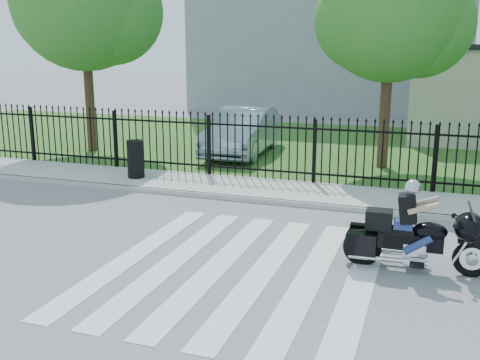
% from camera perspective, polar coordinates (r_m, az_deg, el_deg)
% --- Properties ---
extents(ground, '(120.00, 120.00, 0.00)m').
position_cam_1_polar(ground, '(9.60, -0.02, -9.01)').
color(ground, slate).
rests_on(ground, ground).
extents(crosswalk, '(5.00, 5.50, 0.01)m').
position_cam_1_polar(crosswalk, '(9.59, -0.02, -8.98)').
color(crosswalk, silver).
rests_on(crosswalk, ground).
extents(sidewalk, '(40.00, 2.00, 0.12)m').
position_cam_1_polar(sidewalk, '(14.15, 6.63, -1.35)').
color(sidewalk, '#ADAAA3').
rests_on(sidewalk, ground).
extents(curb, '(40.00, 0.12, 0.12)m').
position_cam_1_polar(curb, '(13.21, 5.68, -2.41)').
color(curb, '#ADAAA3').
rests_on(curb, ground).
extents(grass_strip, '(40.00, 12.00, 0.02)m').
position_cam_1_polar(grass_strip, '(20.90, 10.85, 3.21)').
color(grass_strip, '#2A6021').
rests_on(grass_strip, ground).
extents(iron_fence, '(26.00, 0.04, 1.80)m').
position_cam_1_polar(iron_fence, '(14.92, 7.56, 2.71)').
color(iron_fence, black).
rests_on(iron_fence, ground).
extents(tree_mid, '(4.20, 4.20, 6.78)m').
position_cam_1_polar(tree_mid, '(17.45, 15.10, 16.35)').
color(tree_mid, '#382316').
rests_on(tree_mid, ground).
extents(building_tall, '(15.00, 10.00, 12.00)m').
position_cam_1_polar(building_tall, '(34.95, 9.79, 17.20)').
color(building_tall, '#94969C').
rests_on(building_tall, ground).
extents(motorcycle_rider, '(2.40, 0.73, 1.59)m').
position_cam_1_polar(motorcycle_rider, '(9.78, 17.12, -5.14)').
color(motorcycle_rider, black).
rests_on(motorcycle_rider, ground).
extents(parked_car, '(1.87, 4.83, 1.57)m').
position_cam_1_polar(parked_car, '(19.19, 0.29, 4.95)').
color(parked_car, '#90A2B5').
rests_on(parked_car, grass_strip).
extents(litter_bin, '(0.57, 0.57, 1.03)m').
position_cam_1_polar(litter_bin, '(15.65, -10.56, 2.11)').
color(litter_bin, black).
rests_on(litter_bin, sidewalk).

